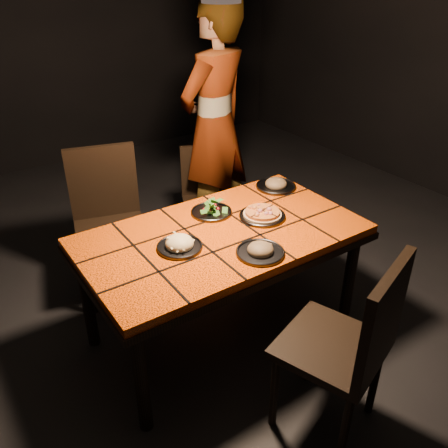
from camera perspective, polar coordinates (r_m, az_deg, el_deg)
room_shell at (r=2.41m, az=-0.30°, el=14.59°), size 6.04×7.04×3.08m
dining_table at (r=2.74m, az=-0.26°, el=-2.38°), size 1.62×0.92×0.75m
chair_near at (r=2.31m, az=15.20°, el=-13.41°), size 0.59×0.59×1.02m
chair_far_left at (r=3.34m, az=-13.79°, el=1.31°), size 0.57×0.57×1.03m
chair_far_right at (r=3.80m, az=-2.15°, el=3.89°), size 0.50×0.50×0.84m
diner at (r=3.79m, az=-1.14°, el=11.66°), size 0.81×0.66×1.92m
plate_pizza at (r=2.86m, az=4.63°, el=1.13°), size 0.28×0.28×0.04m
plate_pasta at (r=2.56m, az=-5.36°, el=-2.49°), size 0.25×0.25×0.08m
plate_salad at (r=2.89m, az=-1.52°, el=1.74°), size 0.25×0.25×0.07m
plate_mushroom_a at (r=2.50m, az=4.39°, el=-3.17°), size 0.26×0.26×0.08m
plate_mushroom_b at (r=3.25m, az=6.27°, el=4.78°), size 0.27×0.27×0.09m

